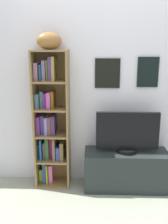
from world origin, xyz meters
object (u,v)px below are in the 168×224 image
at_px(bookshelf, 50,123).
at_px(football, 49,41).
at_px(television, 127,133).
at_px(tv_stand, 126,170).

relative_size(bookshelf, football, 5.67).
height_order(bookshelf, television, bookshelf).
xyz_separation_m(football, tv_stand, (0.84, -0.05, -1.42)).
distance_m(bookshelf, football, 0.89).
distance_m(bookshelf, tv_stand, 1.02).
bearing_deg(television, bookshelf, 175.00).
bearing_deg(tv_stand, television, 90.00).
height_order(bookshelf, tv_stand, bookshelf).
height_order(football, tv_stand, football).
bearing_deg(television, tv_stand, -90.00).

